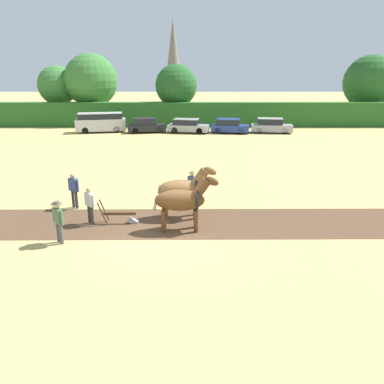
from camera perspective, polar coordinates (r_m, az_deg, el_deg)
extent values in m
plane|color=tan|center=(15.26, -3.74, -6.47)|extent=(240.00, 240.00, 0.00)
cube|color=brown|center=(17.19, -18.53, -4.54)|extent=(33.00, 3.74, 0.01)
cube|color=#286023|center=(46.25, -1.23, 11.73)|extent=(72.84, 1.73, 2.88)
cylinder|color=#423323|center=(52.45, -19.43, 11.73)|extent=(0.44, 0.44, 3.36)
sphere|color=#387533|center=(52.27, -19.77, 15.03)|extent=(4.91, 4.91, 4.91)
cylinder|color=brown|center=(50.75, -14.77, 12.06)|extent=(0.44, 0.44, 3.51)
sphere|color=#387533|center=(50.56, -15.09, 16.08)|extent=(6.58, 6.58, 6.58)
cylinder|color=brown|center=(48.32, -2.36, 12.23)|extent=(0.44, 0.44, 3.31)
sphere|color=#235623|center=(48.13, -2.41, 15.87)|extent=(5.16, 5.16, 5.16)
cylinder|color=brown|center=(55.11, 25.08, 11.28)|extent=(0.44, 0.44, 3.27)
sphere|color=#235623|center=(54.92, 25.56, 14.88)|extent=(6.74, 6.74, 6.74)
cylinder|color=gray|center=(88.20, -2.78, 16.19)|extent=(2.47, 2.47, 7.93)
cone|color=slate|center=(88.41, -2.87, 21.91)|extent=(2.71, 2.71, 9.69)
ellipsoid|color=#513319|center=(15.21, -1.87, -1.24)|extent=(2.05, 0.93, 0.87)
cylinder|color=#513319|center=(15.74, 0.61, -3.86)|extent=(0.18, 0.18, 0.92)
cylinder|color=#513319|center=(15.27, 0.64, -4.55)|extent=(0.18, 0.18, 0.92)
cylinder|color=#513319|center=(15.77, -4.23, -3.86)|extent=(0.18, 0.18, 0.92)
cylinder|color=#513319|center=(15.30, -4.35, -4.55)|extent=(0.18, 0.18, 0.92)
cylinder|color=#513319|center=(15.06, 1.41, 0.55)|extent=(0.81, 0.42, 0.91)
ellipsoid|color=#513319|center=(14.99, 3.05, 1.67)|extent=(0.68, 0.27, 0.54)
cube|color=gray|center=(15.01, 2.14, 1.23)|extent=(0.43, 0.08, 0.57)
cylinder|color=gray|center=(15.30, -5.49, -1.57)|extent=(0.30, 0.12, 0.71)
torus|color=black|center=(15.19, 0.83, -0.99)|extent=(0.12, 0.89, 0.89)
ellipsoid|color=brown|center=(16.60, -1.75, 0.35)|extent=(2.01, 0.97, 0.90)
cylinder|color=brown|center=(17.11, 0.48, -2.10)|extent=(0.18, 0.18, 0.89)
cylinder|color=brown|center=(16.62, 0.50, -2.71)|extent=(0.18, 0.18, 0.89)
cylinder|color=brown|center=(17.14, -3.87, -2.10)|extent=(0.18, 0.18, 0.89)
cylinder|color=brown|center=(16.65, -3.98, -2.71)|extent=(0.18, 0.18, 0.89)
cylinder|color=brown|center=(16.45, 1.20, 2.12)|extent=(0.86, 0.43, 0.97)
ellipsoid|color=brown|center=(16.38, 2.81, 3.23)|extent=(0.68, 0.27, 0.54)
cube|color=gray|center=(16.40, 1.91, 2.77)|extent=(0.46, 0.08, 0.62)
cylinder|color=gray|center=(16.67, -5.01, 0.03)|extent=(0.30, 0.12, 0.71)
torus|color=black|center=(16.57, 0.67, 0.59)|extent=(0.12, 0.92, 0.92)
cube|color=#4C331E|center=(16.47, -11.08, -3.23)|extent=(1.48, 0.11, 0.12)
cube|color=#939399|center=(16.49, -8.99, -4.39)|extent=(0.48, 0.20, 0.39)
cylinder|color=#4C331E|center=(16.75, -13.22, -2.65)|extent=(0.40, 0.06, 0.96)
cylinder|color=#4C331E|center=(16.38, -13.52, -3.13)|extent=(0.40, 0.06, 0.96)
cylinder|color=#38332D|center=(16.79, -15.34, -3.26)|extent=(0.14, 0.14, 0.83)
cylinder|color=#38332D|center=(16.61, -14.95, -3.46)|extent=(0.14, 0.14, 0.83)
cube|color=silver|center=(16.46, -15.34, -1.06)|extent=(0.49, 0.48, 0.59)
sphere|color=tan|center=(16.34, -15.45, 0.31)|extent=(0.22, 0.22, 0.22)
cylinder|color=silver|center=(16.71, -15.84, -0.91)|extent=(0.09, 0.09, 0.55)
cylinder|color=silver|center=(16.24, -14.81, -1.36)|extent=(0.09, 0.09, 0.55)
cylinder|color=#28334C|center=(18.94, -0.17, -0.30)|extent=(0.14, 0.14, 0.78)
cylinder|color=#28334C|center=(18.80, 0.28, -0.43)|extent=(0.14, 0.14, 0.78)
cube|color=#3D5184|center=(18.68, 0.05, 1.57)|extent=(0.47, 0.45, 0.55)
sphere|color=tan|center=(18.57, 0.06, 2.71)|extent=(0.21, 0.21, 0.21)
cylinder|color=#3D5184|center=(18.86, -0.55, 1.65)|extent=(0.09, 0.09, 0.52)
cylinder|color=#3D5184|center=(18.51, 0.67, 1.34)|extent=(0.09, 0.09, 0.52)
cylinder|color=tan|center=(18.56, 0.06, 2.90)|extent=(0.40, 0.40, 0.02)
cylinder|color=tan|center=(18.54, 0.06, 3.04)|extent=(0.20, 0.20, 0.10)
cylinder|color=#4C4C4C|center=(15.30, -19.66, -5.78)|extent=(0.14, 0.14, 0.82)
cylinder|color=#4C4C4C|center=(15.12, -19.28, -6.02)|extent=(0.14, 0.14, 0.82)
cube|color=#4C6B4C|center=(14.96, -19.74, -3.43)|extent=(0.49, 0.48, 0.58)
sphere|color=tan|center=(14.82, -19.91, -1.95)|extent=(0.22, 0.22, 0.22)
cylinder|color=#4C6B4C|center=(15.21, -20.23, -3.23)|extent=(0.09, 0.09, 0.55)
cylinder|color=#4C6B4C|center=(14.72, -19.22, -3.80)|extent=(0.09, 0.09, 0.55)
cylinder|color=#665B4C|center=(14.80, -19.93, -1.71)|extent=(0.42, 0.42, 0.02)
cylinder|color=#665B4C|center=(14.79, -19.95, -1.52)|extent=(0.21, 0.21, 0.10)
cylinder|color=#38332D|center=(18.95, -17.62, -1.00)|extent=(0.14, 0.14, 0.86)
cylinder|color=#38332D|center=(18.79, -17.16, -1.12)|extent=(0.14, 0.14, 0.86)
cube|color=#3D5184|center=(18.66, -17.60, 1.09)|extent=(0.53, 0.43, 0.61)
sphere|color=tan|center=(18.55, -17.72, 2.36)|extent=(0.23, 0.23, 0.23)
cylinder|color=#3D5184|center=(18.88, -18.19, 1.15)|extent=(0.09, 0.09, 0.58)
cylinder|color=#3D5184|center=(18.45, -16.98, 0.89)|extent=(0.09, 0.09, 0.58)
cube|color=#BCBCC1|center=(42.91, -13.70, 9.95)|extent=(5.61, 3.03, 1.26)
cube|color=black|center=(42.80, -13.79, 11.17)|extent=(4.95, 2.71, 0.58)
cube|color=#BCBCC1|center=(42.77, -13.82, 11.60)|extent=(4.95, 2.71, 0.06)
cylinder|color=black|center=(43.83, -11.44, 9.62)|extent=(0.72, 0.36, 0.69)
cylinder|color=black|center=(42.08, -11.41, 9.30)|extent=(0.72, 0.36, 0.69)
cylinder|color=black|center=(43.93, -15.80, 9.33)|extent=(0.72, 0.36, 0.69)
cylinder|color=black|center=(42.18, -15.94, 8.99)|extent=(0.72, 0.36, 0.69)
cube|color=black|center=(41.75, -6.91, 9.73)|extent=(4.37, 2.56, 0.73)
cube|color=black|center=(41.65, -7.23, 10.63)|extent=(2.73, 2.07, 0.61)
cube|color=black|center=(41.61, -7.25, 11.09)|extent=(2.73, 2.07, 0.06)
cylinder|color=black|center=(42.67, -5.27, 9.66)|extent=(0.69, 0.35, 0.66)
cylinder|color=black|center=(41.13, -5.02, 9.36)|extent=(0.69, 0.35, 0.66)
cylinder|color=black|center=(42.48, -8.72, 9.50)|extent=(0.69, 0.35, 0.66)
cylinder|color=black|center=(40.93, -8.60, 9.19)|extent=(0.69, 0.35, 0.66)
cube|color=#9E9EA8|center=(41.24, -0.52, 9.74)|extent=(4.62, 2.56, 0.70)
cube|color=black|center=(41.21, -0.83, 10.62)|extent=(2.88, 2.04, 0.57)
cube|color=#9E9EA8|center=(41.17, -0.83, 11.05)|extent=(2.88, 2.04, 0.06)
cylinder|color=black|center=(41.74, 1.54, 9.56)|extent=(0.71, 0.35, 0.68)
cylinder|color=black|center=(40.28, 1.16, 9.27)|extent=(0.71, 0.35, 0.68)
cylinder|color=black|center=(42.29, -2.13, 9.66)|extent=(0.71, 0.35, 0.68)
cylinder|color=black|center=(40.85, -2.63, 9.37)|extent=(0.71, 0.35, 0.68)
cube|color=navy|center=(41.35, 5.86, 9.67)|extent=(4.27, 2.54, 0.70)
cube|color=black|center=(41.29, 5.61, 10.56)|extent=(2.66, 2.05, 0.58)
cube|color=navy|center=(41.25, 5.62, 11.01)|extent=(2.66, 2.05, 0.06)
cylinder|color=black|center=(42.07, 7.66, 9.46)|extent=(0.69, 0.34, 0.66)
cylinder|color=black|center=(40.50, 7.50, 9.15)|extent=(0.69, 0.34, 0.66)
cylinder|color=black|center=(42.29, 4.26, 9.61)|extent=(0.69, 0.34, 0.66)
cylinder|color=black|center=(40.73, 3.98, 9.31)|extent=(0.69, 0.34, 0.66)
cube|color=#9E9EA8|center=(42.16, 12.08, 9.53)|extent=(4.58, 2.33, 0.73)
cube|color=black|center=(42.06, 11.83, 10.46)|extent=(2.82, 1.90, 0.62)
cube|color=#9E9EA8|center=(42.02, 11.86, 10.92)|extent=(2.82, 1.90, 0.06)
cylinder|color=black|center=(43.04, 13.83, 9.27)|extent=(0.64, 0.31, 0.61)
cylinder|color=black|center=(41.56, 14.00, 8.97)|extent=(0.64, 0.31, 0.61)
cylinder|color=black|center=(42.86, 10.16, 9.46)|extent=(0.64, 0.31, 0.61)
cylinder|color=black|center=(41.39, 10.22, 9.17)|extent=(0.64, 0.31, 0.61)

